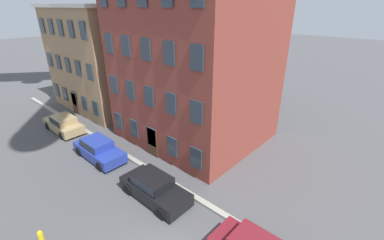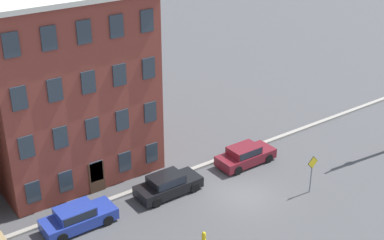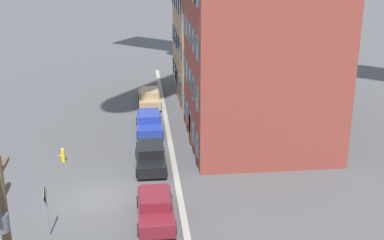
{
  "view_description": "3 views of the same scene",
  "coord_description": "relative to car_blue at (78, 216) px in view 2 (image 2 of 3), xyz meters",
  "views": [
    {
      "loc": [
        5.51,
        -4.31,
        10.21
      ],
      "look_at": [
        -0.79,
        2.72,
        5.99
      ],
      "focal_mm": 24.0,
      "sensor_mm": 36.0,
      "label": 1
    },
    {
      "loc": [
        -19.92,
        -21.87,
        19.35
      ],
      "look_at": [
        -1.24,
        4.12,
        4.16
      ],
      "focal_mm": 50.0,
      "sensor_mm": 36.0,
      "label": 2
    },
    {
      "loc": [
        27.26,
        2.35,
        14.3
      ],
      "look_at": [
        -0.19,
        5.27,
        4.4
      ],
      "focal_mm": 50.0,
      "sensor_mm": 36.0,
      "label": 3
    }
  ],
  "objects": [
    {
      "name": "fire_hydrant",
      "position": [
        4.99,
        -5.74,
        -0.27
      ],
      "size": [
        0.24,
        0.34,
        0.96
      ],
      "color": "yellow",
      "rests_on": "ground_plane"
    },
    {
      "name": "caution_sign",
      "position": [
        13.97,
        -5.38,
        1.04
      ],
      "size": [
        0.91,
        0.08,
        2.69
      ],
      "color": "slate",
      "rests_on": "ground_plane"
    },
    {
      "name": "apartment_midblock",
      "position": [
        2.68,
        7.53,
        5.59
      ],
      "size": [
        11.05,
        9.85,
        12.64
      ],
      "color": "brown",
      "rests_on": "ground_plane"
    },
    {
      "name": "car_maroon",
      "position": [
        12.93,
        -0.08,
        0.0
      ],
      "size": [
        4.4,
        1.92,
        1.43
      ],
      "color": "maroon",
      "rests_on": "ground_plane"
    },
    {
      "name": "car_blue",
      "position": [
        0.0,
        0.0,
        0.0
      ],
      "size": [
        4.4,
        1.92,
        1.43
      ],
      "color": "#233899",
      "rests_on": "ground_plane"
    },
    {
      "name": "ground_plane",
      "position": [
        10.25,
        -3.14,
        -0.75
      ],
      "size": [
        200.0,
        200.0,
        0.0
      ],
      "primitive_type": "plane",
      "color": "#4C4C4F"
    },
    {
      "name": "car_black",
      "position": [
        6.27,
        -0.11,
        0.0
      ],
      "size": [
        4.4,
        1.92,
        1.43
      ],
      "color": "black",
      "rests_on": "ground_plane"
    },
    {
      "name": "kerb_strip",
      "position": [
        10.25,
        1.36,
        -0.67
      ],
      "size": [
        56.0,
        0.36,
        0.16
      ],
      "primitive_type": "cube",
      "color": "#9E998E",
      "rests_on": "ground_plane"
    }
  ]
}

